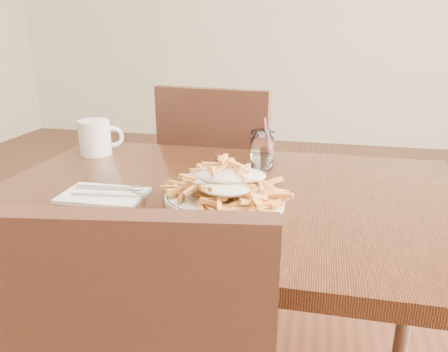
% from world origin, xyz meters
% --- Properties ---
extents(table, '(1.20, 0.80, 0.75)m').
position_xyz_m(table, '(0.00, 0.00, 0.67)').
color(table, black).
rests_on(table, ground).
extents(chair_far, '(0.48, 0.48, 0.94)m').
position_xyz_m(chair_far, '(-0.15, 0.61, 0.53)').
color(chair_far, black).
rests_on(chair_far, ground).
extents(fries_plate, '(0.33, 0.30, 0.02)m').
position_xyz_m(fries_plate, '(0.01, -0.08, 0.76)').
color(fries_plate, white).
rests_on(fries_plate, table).
extents(loaded_fries, '(0.26, 0.20, 0.08)m').
position_xyz_m(loaded_fries, '(0.01, -0.08, 0.81)').
color(loaded_fries, '#D18A3F').
rests_on(loaded_fries, fries_plate).
extents(napkin, '(0.20, 0.13, 0.01)m').
position_xyz_m(napkin, '(-0.28, -0.10, 0.75)').
color(napkin, silver).
rests_on(napkin, table).
extents(cutlery, '(0.20, 0.10, 0.01)m').
position_xyz_m(cutlery, '(-0.28, -0.10, 0.76)').
color(cutlery, silver).
rests_on(cutlery, napkin).
extents(water_glass, '(0.07, 0.07, 0.15)m').
position_xyz_m(water_glass, '(0.06, 0.22, 0.80)').
color(water_glass, white).
rests_on(water_glass, table).
extents(coffee_mug, '(0.14, 0.10, 0.11)m').
position_xyz_m(coffee_mug, '(-0.48, 0.24, 0.81)').
color(coffee_mug, white).
rests_on(coffee_mug, table).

